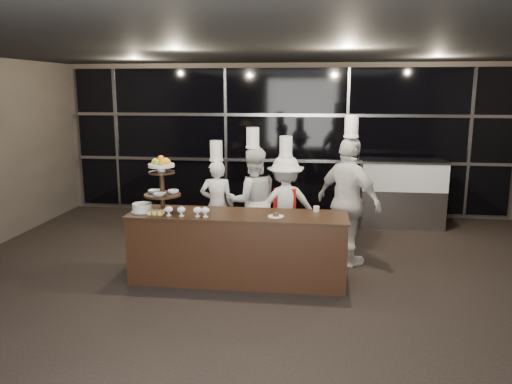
# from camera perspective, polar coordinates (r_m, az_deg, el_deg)

# --- Properties ---
(room) EXTENTS (10.00, 10.00, 10.00)m
(room) POSITION_cam_1_polar(r_m,az_deg,el_deg) (5.11, -0.53, 0.35)
(room) COLOR black
(room) RESTS_ON ground
(window_wall) EXTENTS (8.60, 0.10, 2.80)m
(window_wall) POSITION_cam_1_polar(r_m,az_deg,el_deg) (9.97, 3.39, 5.94)
(window_wall) COLOR black
(window_wall) RESTS_ON ground
(buffet_counter) EXTENTS (2.84, 0.74, 0.92)m
(buffet_counter) POSITION_cam_1_polar(r_m,az_deg,el_deg) (6.59, -2.07, -6.32)
(buffet_counter) COLOR black
(buffet_counter) RESTS_ON ground
(display_stand) EXTENTS (0.48, 0.48, 0.74)m
(display_stand) POSITION_cam_1_polar(r_m,az_deg,el_deg) (6.61, -10.71, 1.35)
(display_stand) COLOR black
(display_stand) RESTS_ON buffet_counter
(compotes) EXTENTS (0.59, 0.11, 0.12)m
(compotes) POSITION_cam_1_polar(r_m,az_deg,el_deg) (6.36, -7.77, -2.06)
(compotes) COLOR silver
(compotes) RESTS_ON buffet_counter
(layer_cake) EXTENTS (0.30, 0.30, 0.11)m
(layer_cake) POSITION_cam_1_polar(r_m,az_deg,el_deg) (6.73, -12.86, -1.75)
(layer_cake) COLOR white
(layer_cake) RESTS_ON buffet_counter
(pastry_squares) EXTENTS (0.20, 0.13, 0.05)m
(pastry_squares) POSITION_cam_1_polar(r_m,az_deg,el_deg) (6.56, -11.38, -2.27)
(pastry_squares) COLOR #EBCB73
(pastry_squares) RESTS_ON buffet_counter
(small_plate) EXTENTS (0.20, 0.20, 0.05)m
(small_plate) POSITION_cam_1_polar(r_m,az_deg,el_deg) (6.30, 2.28, -2.72)
(small_plate) COLOR white
(small_plate) RESTS_ON buffet_counter
(chef_cup) EXTENTS (0.08, 0.08, 0.07)m
(chef_cup) POSITION_cam_1_polar(r_m,az_deg,el_deg) (6.62, 6.92, -1.92)
(chef_cup) COLOR white
(chef_cup) RESTS_ON buffet_counter
(display_case) EXTENTS (1.51, 0.66, 1.24)m
(display_case) POSITION_cam_1_polar(r_m,az_deg,el_deg) (9.55, 16.34, 0.27)
(display_case) COLOR #A5A5AA
(display_case) RESTS_ON ground
(chef_a) EXTENTS (0.55, 0.39, 1.73)m
(chef_a) POSITION_cam_1_polar(r_m,az_deg,el_deg) (7.78, -4.47, -1.31)
(chef_a) COLOR silver
(chef_a) RESTS_ON ground
(chef_b) EXTENTS (0.95, 0.84, 1.95)m
(chef_b) POSITION_cam_1_polar(r_m,az_deg,el_deg) (7.61, -0.36, -0.95)
(chef_b) COLOR silver
(chef_b) RESTS_ON ground
(chef_c) EXTENTS (1.09, 0.79, 1.82)m
(chef_c) POSITION_cam_1_polar(r_m,az_deg,el_deg) (7.64, 3.36, -1.43)
(chef_c) COLOR silver
(chef_c) RESTS_ON ground
(chef_d) EXTENTS (1.11, 1.06, 2.15)m
(chef_d) POSITION_cam_1_polar(r_m,az_deg,el_deg) (7.19, 10.54, -1.05)
(chef_d) COLOR silver
(chef_d) RESTS_ON ground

